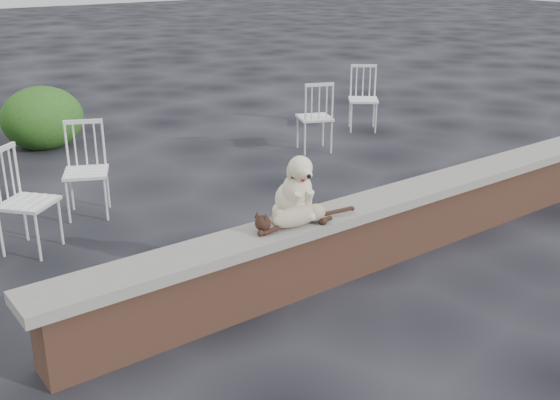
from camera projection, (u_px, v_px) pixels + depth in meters
ground at (387, 257)px, 5.77m from camera, size 60.00×60.00×0.00m
brick_wall at (388, 231)px, 5.68m from camera, size 6.00×0.30×0.50m
capstone at (390, 199)px, 5.58m from camera, size 6.20×0.40×0.08m
dog at (293, 185)px, 5.00m from camera, size 0.43×0.52×0.53m
cat at (297, 215)px, 4.91m from camera, size 1.06×0.45×0.17m
chair_a at (27, 201)px, 5.74m from camera, size 0.79×0.79×0.94m
chair_b at (86, 171)px, 6.53m from camera, size 0.75×0.75×0.94m
chair_c at (315, 116)px, 8.69m from camera, size 0.73×0.73×0.94m
chair_d at (363, 99)px, 9.74m from camera, size 0.79×0.79×0.94m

